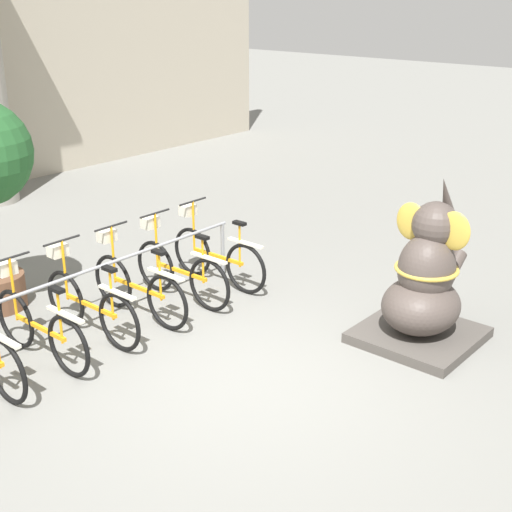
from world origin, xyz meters
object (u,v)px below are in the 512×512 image
Objects in this scene: bicycle_5 at (179,269)px; elephant_statue at (425,287)px; bicycle_4 at (137,285)px; bicycle_6 at (216,254)px; bicycle_2 at (38,325)px; bicycle_3 at (89,303)px.

bicycle_5 is 0.88× the size of elephant_statue.
elephant_statue is (1.70, -2.86, 0.22)m from bicycle_4.
bicycle_6 is 2.89m from elephant_statue.
elephant_statue is at bearing -70.32° from bicycle_5.
bicycle_2 and bicycle_4 have the same top height.
bicycle_4 is at bearing -1.74° from bicycle_3.
bicycle_4 is 1.00× the size of bicycle_6.
bicycle_4 is 0.88× the size of elephant_statue.
bicycle_5 is (1.37, -0.04, 0.00)m from bicycle_3.
bicycle_4 is at bearing 179.90° from bicycle_6.
bicycle_3 is at bearing 3.16° from bicycle_2.
bicycle_2 is at bearing 137.18° from elephant_statue.
elephant_statue reaches higher than bicycle_6.
bicycle_3 is 1.00× the size of bicycle_6.
elephant_statue is at bearing -50.39° from bicycle_3.
elephant_statue is (1.02, -2.85, 0.22)m from bicycle_5.
bicycle_4 is 1.00× the size of bicycle_5.
bicycle_3 is 1.00× the size of bicycle_4.
bicycle_5 is at bearing -1.48° from bicycle_3.
bicycle_3 and bicycle_5 have the same top height.
bicycle_6 is at bearing 96.67° from elephant_statue.
elephant_statue reaches higher than bicycle_2.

